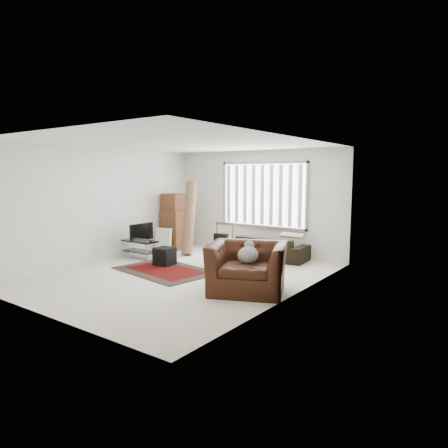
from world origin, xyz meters
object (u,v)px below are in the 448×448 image
object	(u,v)px
tv_stand	(140,245)
moving_boxes	(174,223)
side_chair	(221,241)
armchair	(247,264)
sofa	(269,244)

from	to	relation	value
tv_stand	moving_boxes	distance (m)	1.53
side_chair	armchair	world-z (taller)	armchair
tv_stand	sofa	size ratio (longest dim) A/B	0.48
moving_boxes	armchair	world-z (taller)	moving_boxes
sofa	side_chair	xyz separation A→B (m)	(-0.72, -1.00, 0.14)
armchair	side_chair	bearing A→B (deg)	113.53
side_chair	armchair	bearing A→B (deg)	-54.40
tv_stand	armchair	bearing A→B (deg)	-12.45
tv_stand	sofa	bearing A→B (deg)	35.02
sofa	moving_boxes	bearing A→B (deg)	4.17
moving_boxes	sofa	distance (m)	2.86
tv_stand	moving_boxes	world-z (taller)	moving_boxes
side_chair	tv_stand	bearing A→B (deg)	-167.77
moving_boxes	armchair	bearing A→B (deg)	-30.44
armchair	tv_stand	bearing A→B (deg)	143.96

